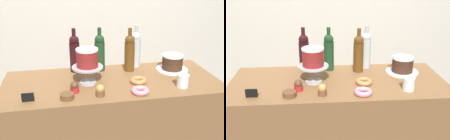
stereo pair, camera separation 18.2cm
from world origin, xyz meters
The scene contains 17 objects.
back_wall centered at (0.00, 0.89, 1.30)m, with size 6.00×0.05×2.60m.
display_counter centered at (0.00, 0.00, 0.45)m, with size 1.48×0.62×0.90m.
cake_stand_pedestal centered at (-0.17, -0.01, 0.98)m, with size 0.21×0.21×0.12m.
white_layer_cake centered at (-0.17, -0.01, 1.08)m, with size 0.15×0.15×0.12m.
silver_serving_platter centered at (0.48, 0.12, 0.90)m, with size 0.24×0.24×0.01m.
chocolate_round_cake centered at (0.48, 0.12, 0.96)m, with size 0.16×0.16×0.11m.
wine_bottle_dark_red centered at (-0.23, 0.23, 1.04)m, with size 0.08×0.08×0.33m.
wine_bottle_clear centered at (0.23, 0.26, 1.04)m, with size 0.08×0.08×0.33m.
wine_bottle_green centered at (-0.05, 0.22, 1.04)m, with size 0.08×0.08×0.33m.
wine_bottle_amber centered at (0.16, 0.17, 1.04)m, with size 0.08×0.08×0.33m.
cupcake_caramel centered at (-0.11, -0.21, 0.93)m, with size 0.06×0.06×0.07m.
cupcake_chocolate centered at (-0.26, -0.13, 0.93)m, with size 0.06×0.06×0.07m.
donut_maple centered at (0.17, -0.06, 0.91)m, with size 0.11×0.11×0.03m.
donut_pink centered at (0.14, -0.22, 0.91)m, with size 0.11×0.11×0.03m.
cookie_stack centered at (-0.31, -0.21, 0.91)m, with size 0.08×0.08×0.03m.
price_sign_chalkboard centered at (-0.54, -0.20, 0.92)m, with size 0.07×0.01×0.05m.
coffee_cup_ceramic centered at (0.44, -0.18, 0.94)m, with size 0.08×0.08×0.08m.
Camera 1 is at (-0.31, -1.67, 1.64)m, focal length 43.21 mm.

